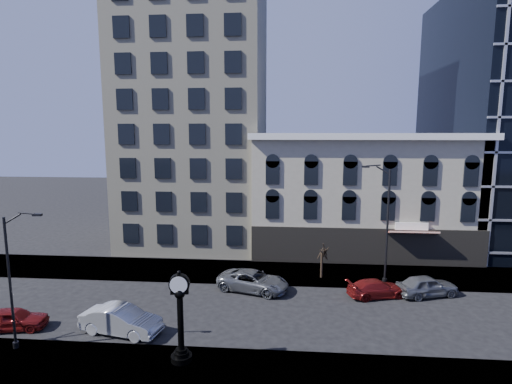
# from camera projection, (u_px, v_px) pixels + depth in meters

# --- Properties ---
(ground) EXTENTS (160.00, 160.00, 0.00)m
(ground) POSITION_uv_depth(u_px,v_px,m) (223.00, 311.00, 28.35)
(ground) COLOR black
(ground) RESTS_ON ground
(sidewalk_far) EXTENTS (160.00, 6.00, 0.12)m
(sidewalk_far) POSITION_uv_depth(u_px,v_px,m) (238.00, 271.00, 36.22)
(sidewalk_far) COLOR gray
(sidewalk_far) RESTS_ON ground
(sidewalk_near) EXTENTS (160.00, 6.00, 0.12)m
(sidewalk_near) POSITION_uv_depth(u_px,v_px,m) (198.00, 379.00, 20.46)
(sidewalk_near) COLOR gray
(sidewalk_near) RESTS_ON ground
(cream_tower) EXTENTS (15.90, 15.40, 42.50)m
(cream_tower) POSITION_uv_depth(u_px,v_px,m) (195.00, 71.00, 44.56)
(cream_tower) COLOR beige
(cream_tower) RESTS_ON ground
(victorian_row) EXTENTS (22.60, 11.19, 12.50)m
(victorian_row) POSITION_uv_depth(u_px,v_px,m) (359.00, 195.00, 42.14)
(victorian_row) COLOR #ABA48D
(victorian_row) RESTS_ON ground
(street_clock) EXTENTS (1.18, 1.18, 5.18)m
(street_clock) POSITION_uv_depth(u_px,v_px,m) (180.00, 321.00, 21.69)
(street_clock) COLOR black
(street_clock) RESTS_ON sidewalk_near
(street_lamp_near) EXTENTS (2.14, 0.40, 8.27)m
(street_lamp_near) POSITION_uv_depth(u_px,v_px,m) (17.00, 245.00, 22.39)
(street_lamp_near) COLOR black
(street_lamp_near) RESTS_ON sidewalk_near
(street_lamp_far) EXTENTS (2.59, 0.79, 10.09)m
(street_lamp_far) POSITION_uv_depth(u_px,v_px,m) (379.00, 193.00, 32.29)
(street_lamp_far) COLOR black
(street_lamp_far) RESTS_ON sidewalk_far
(bare_tree_far) EXTENTS (2.04, 2.04, 3.50)m
(bare_tree_far) POSITION_uv_depth(u_px,v_px,m) (322.00, 248.00, 34.22)
(bare_tree_far) COLOR #2D2116
(bare_tree_far) RESTS_ON sidewalk_far
(car_near_a) EXTENTS (4.36, 2.40, 1.41)m
(car_near_a) POSITION_uv_depth(u_px,v_px,m) (13.00, 319.00, 25.67)
(car_near_a) COLOR maroon
(car_near_a) RESTS_ON ground
(car_near_b) EXTENTS (5.44, 2.81, 1.71)m
(car_near_b) POSITION_uv_depth(u_px,v_px,m) (121.00, 320.00, 25.17)
(car_near_b) COLOR #A5A8AD
(car_near_b) RESTS_ON ground
(car_far_a) EXTENTS (6.23, 4.15, 1.59)m
(car_far_a) POSITION_uv_depth(u_px,v_px,m) (253.00, 281.00, 31.94)
(car_far_a) COLOR #595B60
(car_far_a) RESTS_ON ground
(car_far_b) EXTENTS (4.94, 3.03, 1.34)m
(car_far_b) POSITION_uv_depth(u_px,v_px,m) (377.00, 288.00, 30.76)
(car_far_b) COLOR maroon
(car_far_b) RESTS_ON ground
(car_far_c) EXTENTS (5.09, 3.22, 1.62)m
(car_far_c) POSITION_uv_depth(u_px,v_px,m) (427.00, 286.00, 30.91)
(car_far_c) COLOR #595B60
(car_far_c) RESTS_ON ground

